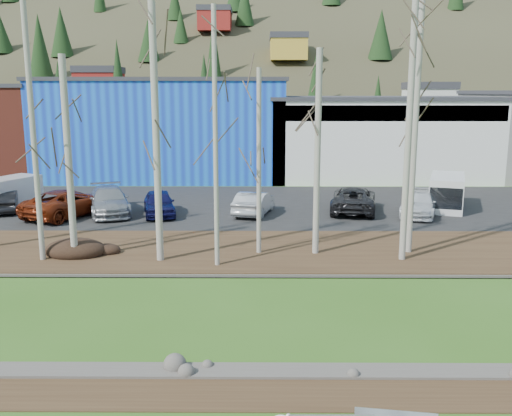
{
  "coord_description": "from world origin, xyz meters",
  "views": [
    {
      "loc": [
        2.04,
        -10.66,
        7.26
      ],
      "look_at": [
        1.88,
        12.46,
        2.5
      ],
      "focal_mm": 40.0,
      "sensor_mm": 36.0,
      "label": 1
    }
  ],
  "objects_px": {
    "car_6": "(354,199)",
    "van_white": "(447,193)",
    "car_8": "(252,203)",
    "van_grey": "(3,194)",
    "car_3": "(109,201)",
    "car_7": "(420,204)",
    "car_1": "(6,201)",
    "car_4": "(159,203)",
    "car_5": "(256,203)",
    "car_2": "(67,203)"
  },
  "relations": [
    {
      "from": "car_6",
      "to": "van_white",
      "type": "xyz_separation_m",
      "value": [
        5.81,
        0.77,
        0.26
      ]
    },
    {
      "from": "car_8",
      "to": "van_grey",
      "type": "bearing_deg",
      "value": 9.68
    },
    {
      "from": "car_3",
      "to": "car_7",
      "type": "bearing_deg",
      "value": -19.45
    },
    {
      "from": "car_6",
      "to": "van_grey",
      "type": "relative_size",
      "value": 1.16
    },
    {
      "from": "car_1",
      "to": "car_7",
      "type": "distance_m",
      "value": 24.6
    },
    {
      "from": "car_3",
      "to": "car_8",
      "type": "distance_m",
      "value": 8.43
    },
    {
      "from": "car_8",
      "to": "van_white",
      "type": "relative_size",
      "value": 0.81
    },
    {
      "from": "car_4",
      "to": "car_7",
      "type": "relative_size",
      "value": 0.9
    },
    {
      "from": "car_4",
      "to": "car_5",
      "type": "xyz_separation_m",
      "value": [
        5.66,
        0.33,
        -0.05
      ]
    },
    {
      "from": "car_5",
      "to": "car_8",
      "type": "distance_m",
      "value": 0.26
    },
    {
      "from": "car_5",
      "to": "car_6",
      "type": "height_order",
      "value": "car_6"
    },
    {
      "from": "van_white",
      "to": "car_5",
      "type": "bearing_deg",
      "value": -153.34
    },
    {
      "from": "car_5",
      "to": "car_2",
      "type": "bearing_deg",
      "value": 17.22
    },
    {
      "from": "car_4",
      "to": "van_white",
      "type": "bearing_deg",
      "value": -6.64
    },
    {
      "from": "car_4",
      "to": "car_7",
      "type": "bearing_deg",
      "value": -12.55
    },
    {
      "from": "car_1",
      "to": "car_5",
      "type": "relative_size",
      "value": 0.95
    },
    {
      "from": "car_8",
      "to": "van_white",
      "type": "bearing_deg",
      "value": -158.6
    },
    {
      "from": "car_4",
      "to": "van_white",
      "type": "distance_m",
      "value": 17.42
    },
    {
      "from": "car_1",
      "to": "van_white",
      "type": "relative_size",
      "value": 0.77
    },
    {
      "from": "car_3",
      "to": "van_grey",
      "type": "distance_m",
      "value": 6.78
    },
    {
      "from": "car_8",
      "to": "car_2",
      "type": "bearing_deg",
      "value": 17.3
    },
    {
      "from": "car_5",
      "to": "car_7",
      "type": "relative_size",
      "value": 0.87
    },
    {
      "from": "car_5",
      "to": "car_4",
      "type": "bearing_deg",
      "value": 17.18
    },
    {
      "from": "car_7",
      "to": "car_8",
      "type": "distance_m",
      "value": 9.79
    },
    {
      "from": "car_2",
      "to": "car_8",
      "type": "height_order",
      "value": "car_2"
    },
    {
      "from": "car_3",
      "to": "car_4",
      "type": "relative_size",
      "value": 1.28
    },
    {
      "from": "car_8",
      "to": "car_6",
      "type": "bearing_deg",
      "value": -158.56
    },
    {
      "from": "car_7",
      "to": "car_2",
      "type": "bearing_deg",
      "value": -157.95
    },
    {
      "from": "car_4",
      "to": "car_8",
      "type": "relative_size",
      "value": 1.04
    },
    {
      "from": "car_1",
      "to": "car_2",
      "type": "bearing_deg",
      "value": 144.0
    },
    {
      "from": "car_7",
      "to": "car_8",
      "type": "bearing_deg",
      "value": -160.44
    },
    {
      "from": "car_1",
      "to": "car_7",
      "type": "relative_size",
      "value": 0.83
    },
    {
      "from": "van_grey",
      "to": "car_6",
      "type": "bearing_deg",
      "value": 22.63
    },
    {
      "from": "car_6",
      "to": "car_8",
      "type": "height_order",
      "value": "car_6"
    },
    {
      "from": "car_4",
      "to": "car_6",
      "type": "height_order",
      "value": "car_6"
    },
    {
      "from": "car_7",
      "to": "car_3",
      "type": "bearing_deg",
      "value": -159.94
    },
    {
      "from": "car_3",
      "to": "car_2",
      "type": "bearing_deg",
      "value": 178.37
    },
    {
      "from": "car_5",
      "to": "car_6",
      "type": "bearing_deg",
      "value": -158.23
    },
    {
      "from": "car_4",
      "to": "car_6",
      "type": "xyz_separation_m",
      "value": [
        11.51,
        1.15,
        0.04
      ]
    },
    {
      "from": "car_5",
      "to": "van_grey",
      "type": "bearing_deg",
      "value": 9.75
    },
    {
      "from": "car_1",
      "to": "car_3",
      "type": "height_order",
      "value": "car_3"
    },
    {
      "from": "car_2",
      "to": "car_5",
      "type": "xyz_separation_m",
      "value": [
        10.9,
        0.65,
        -0.12
      ]
    },
    {
      "from": "car_5",
      "to": "car_6",
      "type": "distance_m",
      "value": 5.9
    },
    {
      "from": "car_4",
      "to": "van_white",
      "type": "xyz_separation_m",
      "value": [
        17.32,
        1.92,
        0.3
      ]
    },
    {
      "from": "car_2",
      "to": "car_3",
      "type": "height_order",
      "value": "car_2"
    },
    {
      "from": "car_8",
      "to": "car_3",
      "type": "bearing_deg",
      "value": 13.6
    },
    {
      "from": "car_8",
      "to": "car_5",
      "type": "bearing_deg",
      "value": -166.19
    },
    {
      "from": "car_4",
      "to": "car_2",
      "type": "bearing_deg",
      "value": 170.48
    },
    {
      "from": "car_4",
      "to": "van_white",
      "type": "relative_size",
      "value": 0.84
    },
    {
      "from": "car_2",
      "to": "van_white",
      "type": "relative_size",
      "value": 1.13
    }
  ]
}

